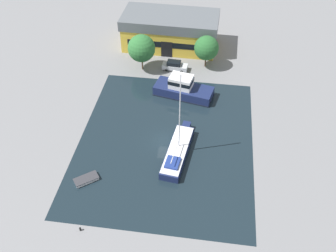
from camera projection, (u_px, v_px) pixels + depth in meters
The scene contains 10 objects.
ground_plane at pixel (166, 141), 56.09m from camera, with size 440.00×440.00×0.00m, color slate.
water_canal at pixel (166, 141), 56.09m from camera, with size 25.77×31.34×0.01m, color black.
warehouse_building at pixel (170, 30), 74.28m from camera, with size 18.93×9.59×6.61m.
quay_tree_near_building at pixel (206, 48), 68.18m from camera, with size 4.52×4.52×6.23m.
quay_tree_by_water at pixel (141, 48), 67.15m from camera, with size 4.98×4.98×6.96m.
parked_car at pixel (175, 66), 69.46m from camera, with size 4.78×2.04×1.78m.
sailboat_moored at pixel (178, 151), 53.67m from camera, with size 3.95×11.53×13.63m.
motor_cruiser at pixel (183, 89), 63.54m from camera, with size 10.55×5.80×3.70m.
small_dinghy at pixel (86, 179), 50.44m from camera, with size 3.50×3.17×0.48m.
mooring_bollard at pixel (80, 229), 44.79m from camera, with size 0.25×0.25×0.57m.
Camera 1 is at (5.76, -39.23, 39.75)m, focal length 40.00 mm.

